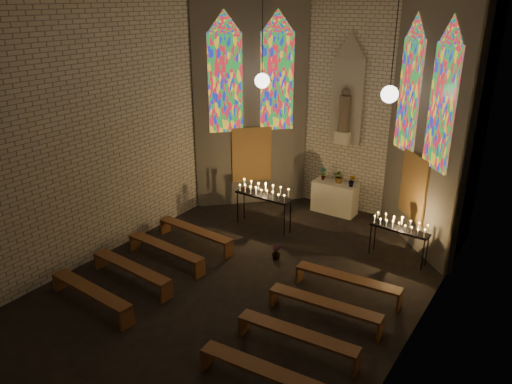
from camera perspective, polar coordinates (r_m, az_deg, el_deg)
floor at (r=12.07m, az=-2.38°, el=-11.13°), size 12.00×12.00×0.00m
room at (r=13.32m, az=5.96°, el=9.34°), size 8.22×12.43×7.00m
altar at (r=16.07m, az=8.98°, el=-0.65°), size 1.40×0.60×1.00m
flower_vase_left at (r=16.06m, az=7.67°, el=2.10°), size 0.23×0.17×0.41m
flower_vase_center at (r=15.87m, az=9.53°, el=1.78°), size 0.48×0.46×0.43m
flower_vase_right at (r=15.60m, az=10.91°, el=1.26°), size 0.23×0.19×0.39m
aisle_flower_pot at (r=13.26m, az=2.31°, el=-6.89°), size 0.27×0.27×0.40m
votive_stand_left at (r=14.60m, az=0.87°, el=-0.11°), size 1.78×0.46×1.30m
votive_stand_right at (r=13.40m, az=16.14°, el=-3.81°), size 1.56×0.48×1.13m
pew_left_0 at (r=14.00m, az=-6.96°, el=-4.54°), size 2.50×0.52×0.48m
pew_right_0 at (r=11.89m, az=10.43°, el=-9.88°), size 2.50×0.52×0.48m
pew_left_1 at (r=13.22m, az=-10.31°, el=-6.43°), size 2.50×0.52×0.48m
pew_right_1 at (r=10.96m, az=7.85°, el=-12.71°), size 2.50×0.52×0.48m
pew_left_2 at (r=12.50m, az=-14.10°, el=-8.51°), size 2.50×0.52×0.48m
pew_right_2 at (r=10.08m, az=4.73°, el=-16.02°), size 2.50×0.52×0.48m
pew_left_3 at (r=11.86m, az=-18.37°, el=-10.79°), size 2.50×0.52×0.48m
pew_right_3 at (r=9.28m, az=0.91°, el=-19.86°), size 2.50×0.52×0.48m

